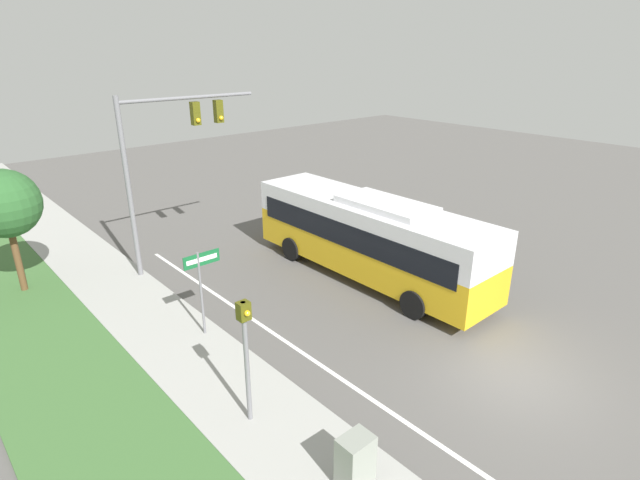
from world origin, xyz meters
The scene contains 8 objects.
ground_plane centered at (0.00, 0.00, 0.00)m, with size 80.00×80.00×0.00m, color #565451.
lane_divider_near centered at (-3.60, 0.00, 0.00)m, with size 0.14×30.00×0.01m.
bus centered at (1.80, 7.16, 1.84)m, with size 2.76×10.67×3.33m.
signal_gantry centered at (-3.41, 13.15, 4.97)m, with size 5.78×0.41×7.04m.
pedestrian_signal centered at (-6.46, 3.32, 2.26)m, with size 0.28×0.34×3.35m.
street_sign centered at (-5.27, 7.54, 2.01)m, with size 1.21×0.08×2.91m.
utility_cabinet centered at (-5.93, 0.24, 0.72)m, with size 0.72×0.54×1.19m.
roadside_tree centered at (-8.87, 14.82, 3.46)m, with size 2.45×2.45×4.60m.
Camera 1 is at (-11.70, -5.17, 8.69)m, focal length 28.00 mm.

